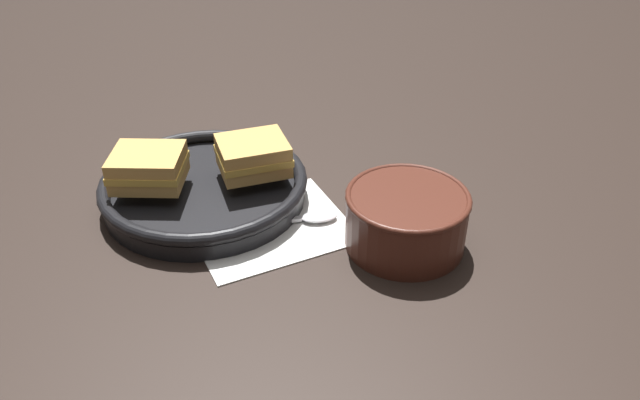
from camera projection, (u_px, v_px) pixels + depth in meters
name	position (u px, v px, depth m)	size (l,w,h in m)	color
ground_plane	(319.00, 221.00, 0.86)	(4.00, 4.00, 0.00)	black
napkin	(270.00, 226.00, 0.85)	(0.21, 0.18, 0.00)	white
soup_bowl	(406.00, 216.00, 0.79)	(0.16, 0.16, 0.08)	#4C2319
spoon	(304.00, 218.00, 0.85)	(0.16, 0.05, 0.01)	silver
skillet	(205.00, 188.00, 0.89)	(0.29, 0.29, 0.04)	black
sandwich_near_left	(148.00, 168.00, 0.85)	(0.12, 0.12, 0.05)	tan
sandwich_near_right	(253.00, 156.00, 0.88)	(0.10, 0.09, 0.05)	tan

